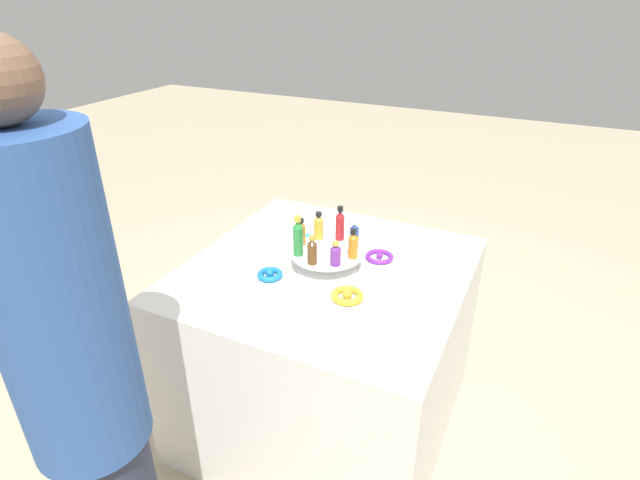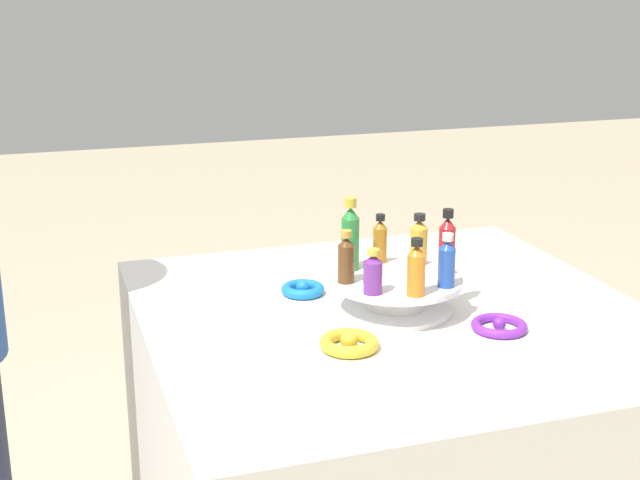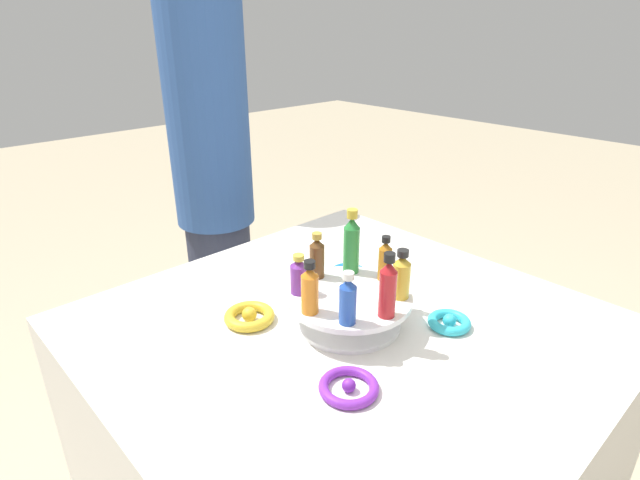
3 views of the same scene
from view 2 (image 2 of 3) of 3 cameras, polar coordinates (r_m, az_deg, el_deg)
party_table at (r=1.95m, az=4.58°, el=-14.93°), size 0.98×0.98×0.75m
display_stand at (r=1.77m, az=4.89°, el=-3.36°), size 0.26×0.26×0.07m
bottle_blue at (r=1.70m, az=8.12°, el=-1.42°), size 0.03×0.03×0.11m
bottle_red at (r=1.77m, az=8.12°, el=-0.26°), size 0.03×0.03×0.13m
bottle_gold at (r=1.83m, az=6.34°, el=-0.05°), size 0.04×0.04×0.11m
bottle_amber at (r=1.83m, az=3.86°, el=-0.01°), size 0.03×0.03×0.10m
bottle_green at (r=1.78m, az=1.95°, el=0.21°), size 0.04×0.04×0.15m
bottle_brown at (r=1.71m, az=1.68°, el=-1.19°), size 0.03×0.03×0.10m
bottle_purple at (r=1.65m, az=3.41°, el=-2.13°), size 0.04×0.04×0.09m
bottle_orange at (r=1.65m, az=6.18°, el=-1.88°), size 0.03×0.03×0.11m
ribbon_bow_purple at (r=1.71m, az=11.40°, el=-5.40°), size 0.11×0.11×0.02m
ribbon_bow_teal at (r=1.96m, az=7.30°, el=-2.28°), size 0.09×0.09×0.03m
ribbon_bow_blue at (r=1.86m, az=-1.11°, el=-3.16°), size 0.09×0.09×0.03m
ribbon_bow_gold at (r=1.60m, az=1.87°, el=-6.59°), size 0.11×0.11×0.03m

